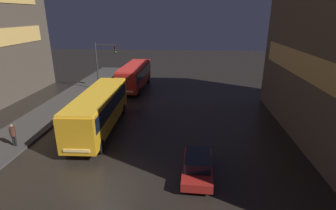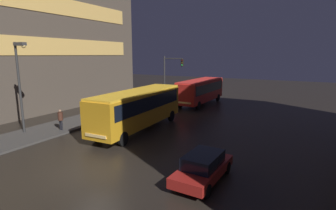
# 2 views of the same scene
# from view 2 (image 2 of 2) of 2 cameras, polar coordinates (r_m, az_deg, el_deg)

# --- Properties ---
(ground_plane) EXTENTS (120.00, 120.00, 0.00)m
(ground_plane) POSITION_cam_2_polar(r_m,az_deg,el_deg) (15.15, -15.29, -13.82)
(ground_plane) COLOR black
(sidewalk_left) EXTENTS (4.00, 48.00, 0.15)m
(sidewalk_left) POSITION_cam_2_polar(r_m,az_deg,el_deg) (27.94, -14.55, -2.19)
(sidewalk_left) COLOR #3D3A38
(sidewalk_left) RESTS_ON ground
(building_left_tower) EXTENTS (10.07, 29.41, 17.79)m
(building_left_tower) POSITION_cam_2_polar(r_m,az_deg,el_deg) (34.67, -30.08, 13.89)
(building_left_tower) COLOR #4C4238
(building_left_tower) RESTS_ON ground
(bus_near) EXTENTS (2.96, 10.71, 3.32)m
(bus_near) POSITION_cam_2_polar(r_m,az_deg,el_deg) (21.92, -6.43, -0.18)
(bus_near) COLOR orange
(bus_near) RESTS_ON ground
(bus_far) EXTENTS (2.80, 9.61, 3.12)m
(bus_far) POSITION_cam_2_polar(r_m,az_deg,el_deg) (33.45, 7.10, 3.41)
(bus_far) COLOR #AD1E19
(bus_far) RESTS_ON ground
(car_taxi) EXTENTS (1.91, 4.28, 1.42)m
(car_taxi) POSITION_cam_2_polar(r_m,az_deg,el_deg) (13.54, 7.64, -13.19)
(car_taxi) COLOR maroon
(car_taxi) RESTS_ON ground
(pedestrian_mid) EXTENTS (0.56, 0.56, 1.71)m
(pedestrian_mid) POSITION_cam_2_polar(r_m,az_deg,el_deg) (23.11, -22.38, -2.59)
(pedestrian_mid) COLOR black
(pedestrian_mid) RESTS_ON sidewalk_left
(traffic_light_main) EXTENTS (2.75, 0.35, 6.06)m
(traffic_light_main) POSITION_cam_2_polar(r_m,az_deg,el_deg) (33.34, 0.62, 7.16)
(traffic_light_main) COLOR #2D2D2D
(traffic_light_main) RESTS_ON ground
(street_lamp_sidewalk) EXTENTS (1.25, 0.36, 7.02)m
(street_lamp_sidewalk) POSITION_cam_2_polar(r_m,az_deg,el_deg) (23.03, -29.50, 6.06)
(street_lamp_sidewalk) COLOR #2D2D2D
(street_lamp_sidewalk) RESTS_ON sidewalk_left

